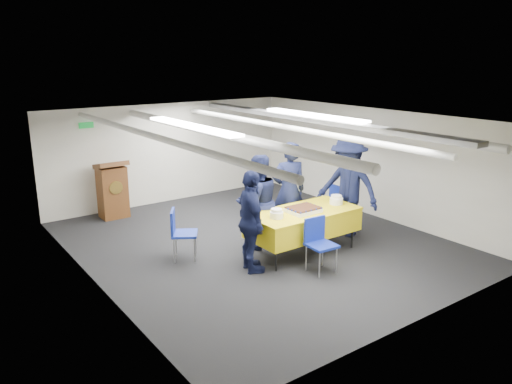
% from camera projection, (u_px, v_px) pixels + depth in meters
% --- Properties ---
extents(ground, '(7.00, 7.00, 0.00)m').
position_uv_depth(ground, '(258.00, 243.00, 9.24)').
color(ground, black).
rests_on(ground, ground).
extents(room_shell, '(6.00, 7.00, 2.30)m').
position_uv_depth(room_shell, '(249.00, 142.00, 9.13)').
color(room_shell, beige).
rests_on(room_shell, ground).
extents(serving_table, '(1.97, 0.95, 0.77)m').
position_uv_depth(serving_table, '(303.00, 222.00, 8.65)').
color(serving_table, black).
rests_on(serving_table, ground).
extents(sheet_cake, '(0.54, 0.42, 0.09)m').
position_uv_depth(sheet_cake, '(303.00, 209.00, 8.50)').
color(sheet_cake, white).
rests_on(sheet_cake, serving_table).
extents(plate_stack_left, '(0.23, 0.23, 0.16)m').
position_uv_depth(plate_stack_left, '(277.00, 214.00, 8.18)').
color(plate_stack_left, white).
rests_on(plate_stack_left, serving_table).
extents(plate_stack_right, '(0.24, 0.24, 0.16)m').
position_uv_depth(plate_stack_right, '(336.00, 200.00, 8.95)').
color(plate_stack_right, white).
rests_on(plate_stack_right, serving_table).
extents(podium, '(0.62, 0.53, 1.25)m').
position_uv_depth(podium, '(112.00, 189.00, 10.56)').
color(podium, brown).
rests_on(podium, ground).
extents(chair_near, '(0.45, 0.45, 0.87)m').
position_uv_depth(chair_near, '(318.00, 239.00, 7.93)').
color(chair_near, gray).
rests_on(chair_near, ground).
extents(chair_right, '(0.42, 0.42, 0.87)m').
position_uv_depth(chair_right, '(333.00, 203.00, 9.87)').
color(chair_right, gray).
rests_on(chair_right, ground).
extents(chair_left, '(0.58, 0.58, 0.87)m').
position_uv_depth(chair_left, '(179.00, 229.00, 8.38)').
color(chair_left, gray).
rests_on(chair_left, ground).
extents(sailor_a, '(0.78, 0.63, 1.84)m').
position_uv_depth(sailor_a, '(289.00, 191.00, 9.28)').
color(sailor_a, black).
rests_on(sailor_a, ground).
extents(sailor_b, '(0.88, 0.72, 1.70)m').
position_uv_depth(sailor_b, '(258.00, 202.00, 8.83)').
color(sailor_b, black).
rests_on(sailor_b, ground).
extents(sailor_c, '(0.69, 1.05, 1.66)m').
position_uv_depth(sailor_c, '(251.00, 222.00, 7.83)').
color(sailor_c, black).
rests_on(sailor_c, ground).
extents(sailor_d, '(1.05, 1.40, 1.93)m').
position_uv_depth(sailor_d, '(348.00, 186.00, 9.41)').
color(sailor_d, black).
rests_on(sailor_d, ground).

